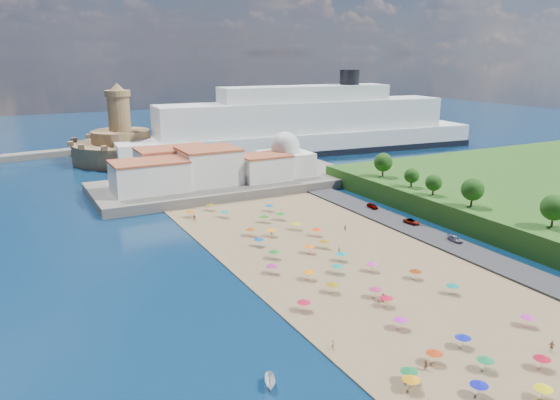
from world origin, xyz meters
TOP-DOWN VIEW (x-y plane):
  - ground at (0.00, 0.00)m, footprint 700.00×700.00m
  - terrace at (10.00, 73.00)m, footprint 90.00×36.00m
  - jetty at (-12.00, 108.00)m, footprint 18.00×70.00m
  - waterfront_buildings at (-3.05, 73.64)m, footprint 57.00×29.00m
  - domed_building at (30.00, 71.00)m, footprint 16.00×16.00m
  - fortress at (-12.00, 138.00)m, footprint 40.00×40.00m
  - cruise_ship at (66.17, 119.44)m, footprint 169.55×37.53m
  - beach_parasols at (-0.05, -11.68)m, footprint 33.05×115.49m
  - beachgoers at (1.29, -5.06)m, footprint 35.28×98.01m
  - parked_cars at (36.00, 12.81)m, footprint 2.63×36.80m
  - hillside_trees at (48.46, -8.29)m, footprint 11.94×109.29m

SIDE VIEW (x-z plane):
  - ground at x=0.00m, z-range 0.00..0.00m
  - beachgoers at x=1.29m, z-range 0.18..2.05m
  - jetty at x=-12.00m, z-range 0.00..2.40m
  - parked_cars at x=36.00m, z-range 0.63..2.08m
  - terrace at x=10.00m, z-range 0.00..3.00m
  - beach_parasols at x=-0.05m, z-range 1.05..3.25m
  - fortress at x=-12.00m, z-range -9.52..22.88m
  - waterfront_buildings at x=-3.05m, z-range 2.38..13.38m
  - domed_building at x=30.00m, z-range 1.47..16.47m
  - hillside_trees at x=48.46m, z-range 6.44..14.05m
  - cruise_ship at x=66.17m, z-range -7.49..29.28m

